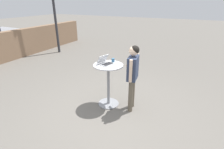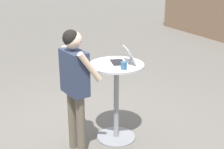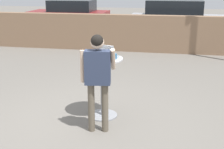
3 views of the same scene
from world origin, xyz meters
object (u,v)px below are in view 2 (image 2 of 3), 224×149
Objects in this scene: cafe_table at (116,94)px; standing_person at (75,78)px; laptop at (122,60)px; coffee_mug at (124,66)px.

cafe_table is 0.68× the size of standing_person.
laptop is at bearing 93.91° from standing_person.
coffee_mug is at bearing -23.42° from laptop.
standing_person reaches higher than cafe_table.
coffee_mug is 0.62m from standing_person.
standing_person is (-0.17, -0.59, -0.12)m from coffee_mug.
cafe_table is at bearing -101.05° from laptop.
coffee_mug is at bearing -4.26° from cafe_table.
laptop is 3.55× the size of coffee_mug.
standing_person is (0.05, -0.68, -0.12)m from laptop.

